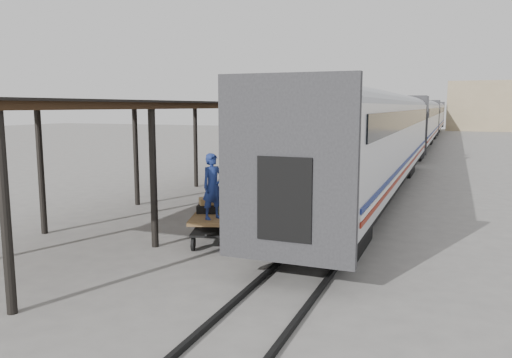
{
  "coord_description": "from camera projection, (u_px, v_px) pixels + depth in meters",
  "views": [
    {
      "loc": [
        6.45,
        -13.8,
        3.99
      ],
      "look_at": [
        0.67,
        0.73,
        1.7
      ],
      "focal_mm": 35.0,
      "sensor_mm": 36.0,
      "label": 1
    }
  ],
  "objects": [
    {
      "name": "ground",
      "position": [
        228.0,
        235.0,
        15.63
      ],
      "size": [
        160.0,
        160.0,
        0.0
      ],
      "primitive_type": "plane",
      "color": "slate",
      "rests_on": "ground"
    },
    {
      "name": "train",
      "position": [
        417.0,
        121.0,
        45.13
      ],
      "size": [
        3.45,
        76.01,
        4.01
      ],
      "color": "silver",
      "rests_on": "ground"
    },
    {
      "name": "canopy",
      "position": [
        319.0,
        106.0,
        38.35
      ],
      "size": [
        4.9,
        64.3,
        4.15
      ],
      "color": "#422B19",
      "rests_on": "ground"
    },
    {
      "name": "rails",
      "position": [
        416.0,
        149.0,
        45.7
      ],
      "size": [
        1.54,
        150.0,
        0.12
      ],
      "color": "black",
      "rests_on": "ground"
    },
    {
      "name": "building_far",
      "position": [
        506.0,
        106.0,
        81.63
      ],
      "size": [
        18.0,
        10.0,
        8.0
      ],
      "primitive_type": "cube",
      "color": "tan",
      "rests_on": "ground"
    },
    {
      "name": "building_left",
      "position": [
        362.0,
        111.0,
        94.23
      ],
      "size": [
        12.0,
        8.0,
        6.0
      ],
      "primitive_type": "cube",
      "color": "tan",
      "rests_on": "ground"
    },
    {
      "name": "baggage_cart",
      "position": [
        216.0,
        220.0,
        14.7
      ],
      "size": [
        1.93,
        2.67,
        0.86
      ],
      "rotation": [
        0.0,
        0.0,
        0.32
      ],
      "color": "brown",
      "rests_on": "ground"
    },
    {
      "name": "suitcase_stack",
      "position": [
        214.0,
        205.0,
        15.0
      ],
      "size": [
        1.31,
        1.25,
        0.56
      ],
      "rotation": [
        0.0,
        0.0,
        0.32
      ],
      "color": "#333336",
      "rests_on": "baggage_cart"
    },
    {
      "name": "luggage_tug",
      "position": [
        308.0,
        165.0,
        29.22
      ],
      "size": [
        1.34,
        1.68,
        1.3
      ],
      "rotation": [
        0.0,
        0.0,
        0.35
      ],
      "color": "maroon",
      "rests_on": "ground"
    },
    {
      "name": "porter",
      "position": [
        213.0,
        186.0,
        13.85
      ],
      "size": [
        0.71,
        0.8,
        1.84
      ],
      "primitive_type": "imported",
      "rotation": [
        0.0,
        0.0,
        1.06
      ],
      "color": "navy",
      "rests_on": "baggage_cart"
    },
    {
      "name": "pedestrian",
      "position": [
        295.0,
        159.0,
        30.76
      ],
      "size": [
        0.92,
        0.41,
        1.54
      ],
      "primitive_type": "imported",
      "rotation": [
        0.0,
        0.0,
        3.1
      ],
      "color": "black",
      "rests_on": "ground"
    }
  ]
}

